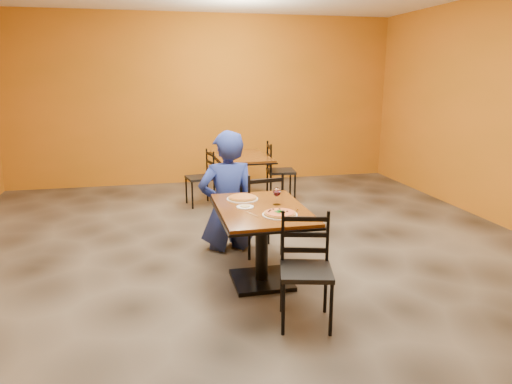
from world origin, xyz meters
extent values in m
cube|color=black|center=(0.00, 0.00, 0.00)|extent=(7.00, 8.00, 0.01)
cube|color=#BA6314|center=(0.00, 4.00, 1.50)|extent=(7.00, 0.01, 3.00)
cube|color=#62350F|center=(0.00, -0.50, 0.73)|extent=(0.80, 1.20, 0.03)
cube|color=black|center=(0.00, -0.50, 0.71)|extent=(0.83, 1.23, 0.02)
cylinder|color=black|center=(0.00, -0.50, 0.37)|extent=(0.12, 0.12, 0.66)
cube|color=black|center=(0.00, -0.50, 0.02)|extent=(0.55, 0.55, 0.04)
cube|color=#62350F|center=(0.35, 2.39, 0.74)|extent=(0.82, 1.21, 0.03)
cube|color=black|center=(0.35, 2.39, 0.71)|extent=(0.85, 1.24, 0.02)
cylinder|color=black|center=(0.35, 2.39, 0.37)|extent=(0.12, 0.12, 0.66)
cube|color=black|center=(0.35, 2.39, 0.02)|extent=(0.56, 0.56, 0.04)
imported|color=navy|center=(-0.17, 0.50, 0.68)|extent=(0.69, 0.48, 1.36)
cylinder|color=white|center=(0.10, -0.78, 0.76)|extent=(0.31, 0.31, 0.01)
cylinder|color=maroon|center=(0.10, -0.78, 0.77)|extent=(0.28, 0.28, 0.02)
cylinder|color=white|center=(-0.12, -0.18, 0.76)|extent=(0.31, 0.31, 0.01)
cylinder|color=gold|center=(-0.12, -0.18, 0.77)|extent=(0.28, 0.28, 0.02)
cylinder|color=white|center=(-0.15, -0.47, 0.76)|extent=(0.16, 0.16, 0.01)
cylinder|color=tan|center=(-0.15, -0.47, 0.76)|extent=(0.09, 0.09, 0.01)
cube|color=silver|center=(-0.14, -0.69, 0.75)|extent=(0.08, 0.18, 0.00)
cube|color=silver|center=(0.26, -0.72, 0.75)|extent=(0.11, 0.19, 0.00)
camera|label=1|loc=(-0.96, -4.54, 1.95)|focal=32.66mm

